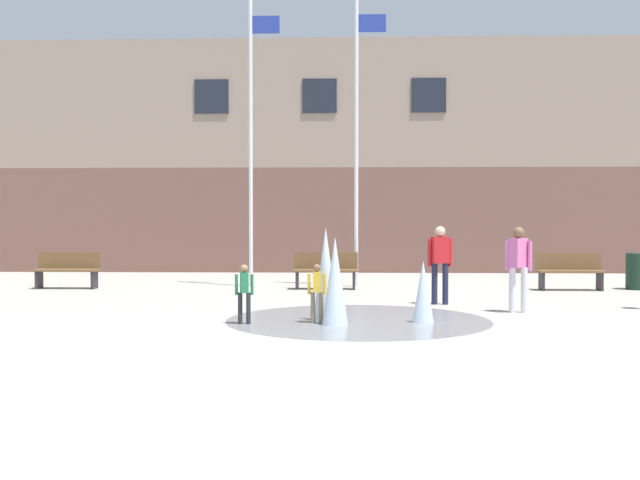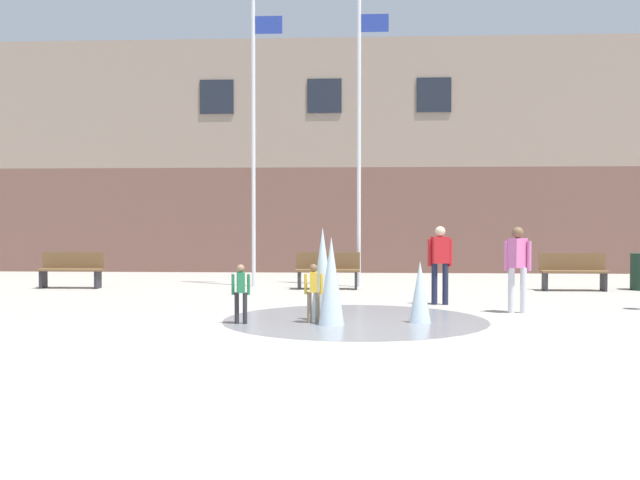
{
  "view_description": "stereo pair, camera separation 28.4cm",
  "coord_description": "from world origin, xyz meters",
  "px_view_note": "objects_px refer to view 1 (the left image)",
  "views": [
    {
      "loc": [
        0.88,
        -7.57,
        1.73
      ],
      "look_at": [
        0.32,
        7.98,
        1.3
      ],
      "focal_mm": 42.0,
      "sensor_mm": 36.0,
      "label": 1
    },
    {
      "loc": [
        1.16,
        -7.56,
        1.73
      ],
      "look_at": [
        0.32,
        7.98,
        1.3
      ],
      "focal_mm": 42.0,
      "sensor_mm": 36.0,
      "label": 2
    }
  ],
  "objects_px": {
    "flagpole_right": "(358,134)",
    "trash_can": "(638,271)",
    "park_bench_under_right_flagpole": "(570,271)",
    "child_running": "(244,289)",
    "adult_near_bench": "(518,262)",
    "adult_watching": "(440,259)",
    "flagpole_left": "(252,135)",
    "park_bench_center": "(326,270)",
    "park_bench_left_of_flagpoles": "(68,269)",
    "child_with_pink_shirt": "(317,288)"
  },
  "relations": [
    {
      "from": "child_with_pink_shirt",
      "to": "trash_can",
      "type": "xyz_separation_m",
      "value": [
        7.67,
        6.26,
        -0.13
      ]
    },
    {
      "from": "park_bench_center",
      "to": "child_running",
      "type": "distance_m",
      "value": 6.37
    },
    {
      "from": "trash_can",
      "to": "adult_watching",
      "type": "bearing_deg",
      "value": -147.01
    },
    {
      "from": "flagpole_right",
      "to": "flagpole_left",
      "type": "bearing_deg",
      "value": 180.0
    },
    {
      "from": "park_bench_left_of_flagpoles",
      "to": "park_bench_center",
      "type": "height_order",
      "value": "same"
    },
    {
      "from": "flagpole_left",
      "to": "trash_can",
      "type": "bearing_deg",
      "value": -3.18
    },
    {
      "from": "child_with_pink_shirt",
      "to": "flagpole_right",
      "type": "relative_size",
      "value": 0.13
    },
    {
      "from": "park_bench_center",
      "to": "adult_watching",
      "type": "bearing_deg",
      "value": -53.47
    },
    {
      "from": "flagpole_right",
      "to": "park_bench_left_of_flagpoles",
      "type": "bearing_deg",
      "value": -173.93
    },
    {
      "from": "child_running",
      "to": "adult_watching",
      "type": "relative_size",
      "value": 0.62
    },
    {
      "from": "child_running",
      "to": "trash_can",
      "type": "height_order",
      "value": "child_running"
    },
    {
      "from": "park_bench_center",
      "to": "trash_can",
      "type": "xyz_separation_m",
      "value": [
        7.7,
        0.16,
        -0.03
      ]
    },
    {
      "from": "adult_near_bench",
      "to": "adult_watching",
      "type": "height_order",
      "value": "same"
    },
    {
      "from": "child_with_pink_shirt",
      "to": "adult_watching",
      "type": "bearing_deg",
      "value": -43.9
    },
    {
      "from": "park_bench_under_right_flagpole",
      "to": "adult_watching",
      "type": "xyz_separation_m",
      "value": [
        -3.56,
        -3.19,
        0.45
      ]
    },
    {
      "from": "adult_watching",
      "to": "flagpole_left",
      "type": "relative_size",
      "value": 0.22
    },
    {
      "from": "park_bench_under_right_flagpole",
      "to": "child_running",
      "type": "height_order",
      "value": "child_running"
    },
    {
      "from": "park_bench_left_of_flagpoles",
      "to": "trash_can",
      "type": "distance_m",
      "value": 14.16
    },
    {
      "from": "park_bench_under_right_flagpole",
      "to": "flagpole_right",
      "type": "bearing_deg",
      "value": 171.5
    },
    {
      "from": "park_bench_left_of_flagpoles",
      "to": "adult_watching",
      "type": "distance_m",
      "value": 9.45
    },
    {
      "from": "adult_near_bench",
      "to": "park_bench_under_right_flagpole",
      "type": "bearing_deg",
      "value": -159.3
    },
    {
      "from": "adult_near_bench",
      "to": "child_running",
      "type": "distance_m",
      "value": 5.17
    },
    {
      "from": "flagpole_left",
      "to": "trash_can",
      "type": "relative_size",
      "value": 8.15
    },
    {
      "from": "park_bench_center",
      "to": "trash_can",
      "type": "distance_m",
      "value": 7.7
    },
    {
      "from": "flagpole_right",
      "to": "trash_can",
      "type": "height_order",
      "value": "flagpole_right"
    },
    {
      "from": "child_with_pink_shirt",
      "to": "adult_watching",
      "type": "distance_m",
      "value": 3.73
    },
    {
      "from": "child_with_pink_shirt",
      "to": "flagpole_left",
      "type": "xyz_separation_m",
      "value": [
        -1.95,
        6.8,
        3.33
      ]
    },
    {
      "from": "child_with_pink_shirt",
      "to": "trash_can",
      "type": "bearing_deg",
      "value": -54.54
    },
    {
      "from": "park_bench_center",
      "to": "child_running",
      "type": "bearing_deg",
      "value": -100.52
    },
    {
      "from": "adult_watching",
      "to": "flagpole_left",
      "type": "height_order",
      "value": "flagpole_left"
    },
    {
      "from": "trash_can",
      "to": "park_bench_center",
      "type": "bearing_deg",
      "value": -178.82
    },
    {
      "from": "adult_watching",
      "to": "flagpole_left",
      "type": "bearing_deg",
      "value": -58.11
    },
    {
      "from": "flagpole_left",
      "to": "flagpole_right",
      "type": "xyz_separation_m",
      "value": [
        2.72,
        0.0,
        0.01
      ]
    },
    {
      "from": "park_bench_left_of_flagpoles",
      "to": "child_running",
      "type": "distance_m",
      "value": 8.14
    },
    {
      "from": "child_with_pink_shirt",
      "to": "flagpole_left",
      "type": "relative_size",
      "value": 0.13
    },
    {
      "from": "adult_near_bench",
      "to": "trash_can",
      "type": "xyz_separation_m",
      "value": [
        4.0,
        4.71,
        -0.48
      ]
    },
    {
      "from": "adult_watching",
      "to": "adult_near_bench",
      "type": "bearing_deg",
      "value": 119.31
    },
    {
      "from": "adult_watching",
      "to": "child_running",
      "type": "bearing_deg",
      "value": 24.2
    },
    {
      "from": "adult_watching",
      "to": "trash_can",
      "type": "height_order",
      "value": "adult_watching"
    },
    {
      "from": "adult_watching",
      "to": "flagpole_left",
      "type": "xyz_separation_m",
      "value": [
        -4.34,
        3.96,
        2.98
      ]
    },
    {
      "from": "park_bench_left_of_flagpoles",
      "to": "child_running",
      "type": "height_order",
      "value": "child_running"
    },
    {
      "from": "park_bench_under_right_flagpole",
      "to": "flagpole_right",
      "type": "relative_size",
      "value": 0.22
    },
    {
      "from": "flagpole_right",
      "to": "trash_can",
      "type": "relative_size",
      "value": 8.17
    },
    {
      "from": "adult_near_bench",
      "to": "trash_can",
      "type": "relative_size",
      "value": 1.77
    },
    {
      "from": "park_bench_left_of_flagpoles",
      "to": "adult_near_bench",
      "type": "xyz_separation_m",
      "value": [
        10.16,
        -4.48,
        0.45
      ]
    },
    {
      "from": "adult_near_bench",
      "to": "flagpole_left",
      "type": "bearing_deg",
      "value": -85.41
    },
    {
      "from": "adult_near_bench",
      "to": "flagpole_right",
      "type": "height_order",
      "value": "flagpole_right"
    },
    {
      "from": "park_bench_center",
      "to": "trash_can",
      "type": "bearing_deg",
      "value": 1.18
    },
    {
      "from": "adult_watching",
      "to": "park_bench_under_right_flagpole",
      "type": "bearing_deg",
      "value": -153.81
    },
    {
      "from": "park_bench_under_right_flagpole",
      "to": "child_with_pink_shirt",
      "type": "relative_size",
      "value": 1.62
    }
  ]
}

